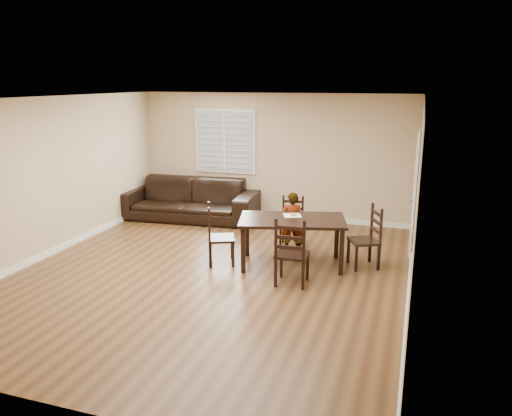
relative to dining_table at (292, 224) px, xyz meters
The scene contains 11 objects.
ground 1.53m from the dining_table, 145.65° to the right, with size 7.00×7.00×0.00m, color brown.
room 1.65m from the dining_table, 151.57° to the right, with size 6.04×7.04×2.72m.
dining_table is the anchor object (origin of this frame).
chair_near 1.10m from the dining_table, 103.74° to the left, with size 0.45×0.43×0.91m.
chair_far 0.92m from the dining_table, 77.13° to the right, with size 0.49×0.46×1.05m.
chair_left 1.30m from the dining_table, 164.56° to the right, with size 0.57×0.59×1.01m.
chair_right 1.30m from the dining_table, 15.65° to the left, with size 0.58×0.60×1.01m.
child 0.63m from the dining_table, 104.54° to the left, with size 0.40×0.26×1.09m, color gray.
napkin 0.21m from the dining_table, 104.54° to the left, with size 0.28×0.28×0.00m, color beige.
donut 0.22m from the dining_table, 98.20° to the left, with size 0.11×0.11×0.04m.
sofa 3.51m from the dining_table, 144.07° to the left, with size 2.97×1.16×0.87m, color black.
Camera 1 is at (2.98, -6.77, 2.96)m, focal length 35.00 mm.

